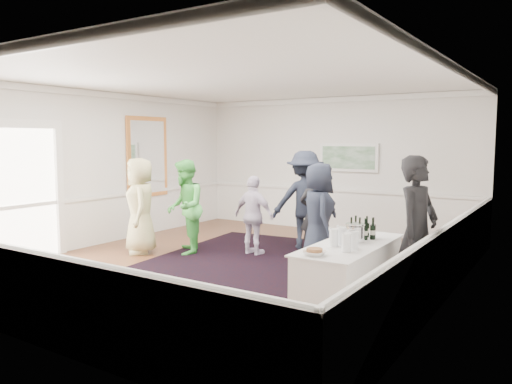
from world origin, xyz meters
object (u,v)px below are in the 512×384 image
Objects in this scene: guest_navy at (319,215)px; nut_bowl at (314,252)px; guest_dark_a at (305,200)px; bartender at (417,232)px; serving_table at (350,275)px; guest_lilac at (254,216)px; guest_dark_b at (315,214)px; ice_bucket at (355,233)px; guest_green at (185,207)px; guest_tan at (140,206)px.

guest_navy is 6.62× the size of nut_bowl.
bartender is at bearing 107.43° from guest_dark_a.
guest_lilac reaches higher than serving_table.
guest_dark_b is 6.17× the size of ice_bucket.
ice_bucket is (-0.71, -0.37, -0.04)m from bartender.
bartender is 1.10× the size of guest_green.
ice_bucket is at bearing 128.97° from bartender.
guest_lilac is 0.84× the size of guest_navy.
guest_tan is at bearing 6.19° from guest_dark_a.
ice_bucket is at bearing 37.07° from guest_green.
guest_lilac reaches higher than nut_bowl.
bartender is at bearing 38.23° from guest_tan.
guest_navy is (0.85, -1.13, -0.09)m from guest_dark_a.
guest_lilac is at bearing 10.02° from guest_dark_b.
guest_lilac is 5.58× the size of nut_bowl.
guest_dark_a is at bearing -113.64° from guest_lilac.
guest_lilac is 1.42m from guest_navy.
guest_green is 1.34m from guest_lilac.
guest_lilac is at bearing 46.99° from guest_navy.
guest_tan is at bearing 160.65° from nut_bowl.
guest_lilac is 3.16m from ice_bucket.
ice_bucket reaches higher than nut_bowl.
guest_dark_a is (2.49, 2.07, 0.06)m from guest_tan.
guest_green is 2.39m from guest_dark_a.
nut_bowl is at bearing 96.54° from guest_dark_b.
ice_bucket is 0.96× the size of nut_bowl.
guest_navy is at bearing 114.68° from nut_bowl.
serving_table is 1.15× the size of guest_navy.
guest_navy is 6.93× the size of ice_bucket.
guest_navy is at bearing 93.47° from guest_dark_a.
ice_bucket is (1.68, -2.23, 0.15)m from guest_dark_b.
guest_lilac is 0.95× the size of guest_dark_b.
guest_dark_b is 3.56m from nut_bowl.
serving_table is 1.05m from bartender.
guest_dark_b reaches higher than serving_table.
bartender is 1.58m from nut_bowl.
serving_table is 0.95m from nut_bowl.
guest_tan is at bearing 33.92° from guest_lilac.
guest_navy reaches higher than serving_table.
guest_tan is 3.24m from guest_dark_a.
bartender is (0.72, 0.52, 0.57)m from serving_table.
serving_table is 1.37× the size of guest_lilac.
ice_bucket is at bearing 153.62° from guest_lilac.
guest_tan is 1.22× the size of guest_lilac.
ice_bucket is at bearing 33.34° from guest_tan.
serving_table is 4.70m from guest_tan.
serving_table is at bearing -91.91° from ice_bucket.
guest_tan is 7.12× the size of ice_bucket.
guest_lilac is at bearing 80.99° from bartender.
guest_green is (0.76, 0.43, -0.02)m from guest_tan.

